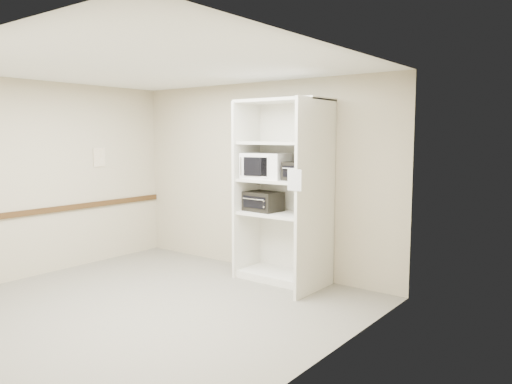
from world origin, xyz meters
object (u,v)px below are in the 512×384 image
Objects in this scene: shelving_unit at (286,198)px; toaster_oven_upper at (301,171)px; microwave at (266,166)px; toaster_oven_lower at (263,201)px.

shelving_unit is 0.43m from toaster_oven_upper.
toaster_oven_lower is at bearing 152.22° from microwave.
shelving_unit is 0.51m from microwave.
toaster_oven_lower is (-0.61, 0.01, -0.44)m from toaster_oven_upper.
microwave is (-0.30, -0.03, 0.41)m from shelving_unit.
toaster_oven_upper is 0.87× the size of toaster_oven_lower.
shelving_unit is at bearing -1.35° from microwave.
shelving_unit is 4.22× the size of microwave.
microwave is at bearing -174.04° from shelving_unit.
toaster_oven_upper is at bearing 4.06° from toaster_oven_lower.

